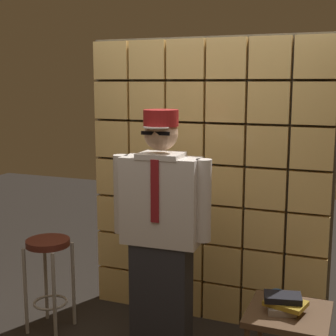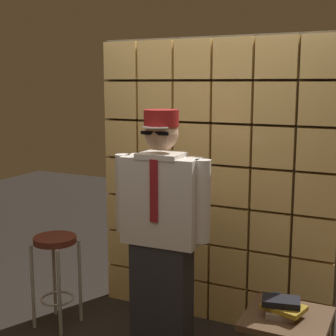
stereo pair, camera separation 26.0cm
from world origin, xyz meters
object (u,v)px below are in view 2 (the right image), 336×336
at_px(book_stack, 282,307).
at_px(coffee_mug, 277,302).
at_px(standing_person, 162,233).
at_px(bar_stool, 56,259).
at_px(side_table, 287,325).

height_order(book_stack, coffee_mug, book_stack).
distance_m(standing_person, bar_stool, 1.05).
height_order(bar_stool, book_stack, bar_stool).
xyz_separation_m(side_table, coffee_mug, (-0.08, 0.07, 0.11)).
bearing_deg(book_stack, standing_person, -179.49).
bearing_deg(coffee_mug, side_table, -40.70).
height_order(standing_person, side_table, standing_person).
xyz_separation_m(standing_person, bar_stool, (-0.98, 0.05, -0.37)).
relative_size(standing_person, book_stack, 6.05).
bearing_deg(side_table, standing_person, -178.49).
relative_size(standing_person, bar_stool, 2.38).
distance_m(bar_stool, coffee_mug, 1.77).
xyz_separation_m(standing_person, coffee_mug, (0.80, 0.10, -0.38)).
bearing_deg(book_stack, side_table, 24.75).
bearing_deg(side_table, book_stack, -155.25).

